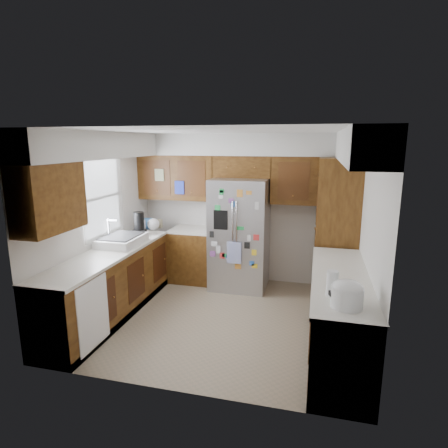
% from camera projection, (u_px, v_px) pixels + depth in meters
% --- Properties ---
extents(floor, '(3.60, 3.60, 0.00)m').
position_uv_depth(floor, '(221.00, 318.00, 5.14)').
color(floor, gray).
rests_on(floor, ground).
extents(room_shell, '(3.64, 3.24, 2.52)m').
position_uv_depth(room_shell, '(220.00, 183.00, 5.12)').
color(room_shell, silver).
rests_on(room_shell, ground).
extents(left_counter_run, '(1.36, 3.20, 0.92)m').
position_uv_depth(left_counter_run, '(130.00, 279.00, 5.40)').
color(left_counter_run, '#3B200B').
rests_on(left_counter_run, ground).
extents(right_counter_run, '(0.63, 2.25, 0.92)m').
position_uv_depth(right_counter_run, '(338.00, 317.00, 4.24)').
color(right_counter_run, '#3B200B').
rests_on(right_counter_run, ground).
extents(pantry, '(0.60, 0.90, 2.15)m').
position_uv_depth(pantry, '(336.00, 230.00, 5.64)').
color(pantry, '#3B200B').
rests_on(pantry, ground).
extents(fridge, '(0.90, 0.79, 1.80)m').
position_uv_depth(fridge, '(240.00, 234.00, 6.08)').
color(fridge, '#A3A3A8').
rests_on(fridge, ground).
extents(bridge_cabinet, '(0.96, 0.34, 0.35)m').
position_uv_depth(bridge_cabinet, '(243.00, 167.00, 6.07)').
color(bridge_cabinet, '#3B200B').
rests_on(bridge_cabinet, fridge).
extents(fridge_top_items, '(0.54, 0.31, 0.25)m').
position_uv_depth(fridge_top_items, '(244.00, 148.00, 5.99)').
color(fridge_top_items, blue).
rests_on(fridge_top_items, bridge_cabinet).
extents(sink_assembly, '(0.52, 0.70, 0.37)m').
position_uv_depth(sink_assembly, '(122.00, 240.00, 5.37)').
color(sink_assembly, white).
rests_on(sink_assembly, left_counter_run).
extents(left_counter_clutter, '(0.31, 0.90, 0.38)m').
position_uv_depth(left_counter_clutter, '(146.00, 225.00, 6.09)').
color(left_counter_clutter, black).
rests_on(left_counter_clutter, left_counter_run).
extents(rice_cooker, '(0.30, 0.28, 0.25)m').
position_uv_depth(rice_cooker, '(347.00, 293.00, 3.33)').
color(rice_cooker, white).
rests_on(rice_cooker, right_counter_run).
extents(paper_towel, '(0.11, 0.11, 0.25)m').
position_uv_depth(paper_towel, '(332.00, 283.00, 3.58)').
color(paper_towel, white).
rests_on(paper_towel, right_counter_run).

